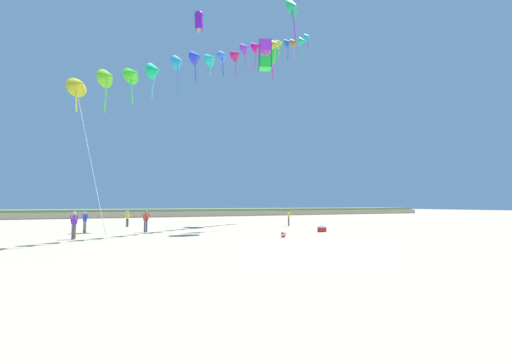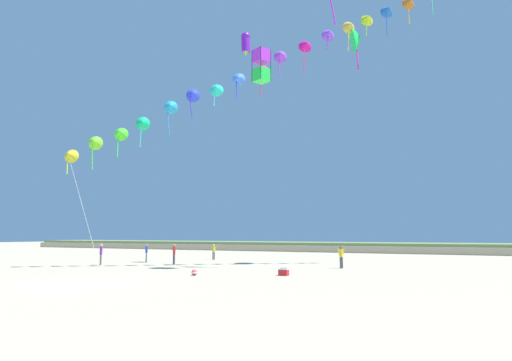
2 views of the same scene
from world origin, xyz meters
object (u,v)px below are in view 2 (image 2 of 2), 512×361
at_px(person_mid_center, 146,251).
at_px(person_far_right, 101,253).
at_px(large_kite_outer_drift, 246,43).
at_px(beach_ball, 194,273).
at_px(person_near_right, 174,253).
at_px(beach_cooler, 284,272).
at_px(person_near_left, 214,251).
at_px(large_kite_mid_trail, 261,66).
at_px(person_far_left, 341,255).
at_px(large_kite_high_solo, 357,38).

bearing_deg(person_mid_center, person_far_right, -95.84).
relative_size(large_kite_outer_drift, beach_ball, 6.20).
bearing_deg(person_near_right, large_kite_outer_drift, 34.59).
relative_size(person_mid_center, beach_ball, 4.52).
relative_size(person_far_right, beach_cooler, 2.96).
bearing_deg(person_near_right, person_near_left, 95.56).
relative_size(person_near_left, beach_ball, 4.21).
relative_size(person_near_left, large_kite_mid_trail, 0.62).
distance_m(person_far_right, beach_ball, 13.11).
bearing_deg(person_near_right, person_far_right, -143.31).
relative_size(person_near_right, large_kite_mid_trail, 0.68).
height_order(large_kite_mid_trail, beach_ball, large_kite_mid_trail).
distance_m(person_far_left, person_far_right, 19.33).
bearing_deg(person_far_right, person_near_left, 69.58).
bearing_deg(person_far_right, person_far_left, 16.07).
bearing_deg(person_far_left, large_kite_high_solo, 83.32).
relative_size(person_mid_center, person_far_right, 0.96).
xyz_separation_m(person_near_left, large_kite_outer_drift, (5.65, -3.86, 18.77)).
height_order(person_far_left, beach_cooler, person_far_left).
xyz_separation_m(person_near_right, large_kite_high_solo, (14.35, 6.14, 18.33)).
bearing_deg(large_kite_outer_drift, person_far_right, -144.37).
xyz_separation_m(person_far_right, large_kite_mid_trail, (13.97, 1.43, 13.93)).
bearing_deg(person_far_left, beach_ball, -122.66).
bearing_deg(person_near_right, large_kite_mid_trail, -12.70).
height_order(large_kite_outer_drift, beach_cooler, large_kite_outer_drift).
relative_size(person_far_left, large_kite_outer_drift, 0.73).
bearing_deg(beach_ball, beach_cooler, 26.52).
xyz_separation_m(person_mid_center, person_far_right, (-0.51, -4.96, 0.04)).
bearing_deg(person_mid_center, person_far_left, 1.24).
distance_m(person_near_right, beach_cooler, 13.64).
bearing_deg(large_kite_high_solo, large_kite_mid_trail, -121.82).
height_order(person_near_left, person_far_right, person_far_right).
relative_size(person_near_left, person_near_right, 0.92).
bearing_deg(beach_cooler, person_far_right, 173.44).
height_order(large_kite_mid_trail, large_kite_outer_drift, large_kite_outer_drift).
relative_size(person_near_left, large_kite_outer_drift, 0.68).
height_order(person_far_right, beach_ball, person_far_right).
bearing_deg(beach_cooler, large_kite_high_solo, 80.74).
bearing_deg(large_kite_mid_trail, beach_cooler, -46.78).
bearing_deg(person_far_right, large_kite_outer_drift, 35.63).
bearing_deg(large_kite_high_solo, beach_cooler, -99.26).
relative_size(person_near_right, person_far_right, 0.97).
relative_size(person_far_left, large_kite_mid_trail, 0.67).
relative_size(person_near_right, person_far_left, 1.01).
height_order(person_near_right, person_mid_center, person_near_right).
bearing_deg(person_near_right, large_kite_high_solo, 23.15).
relative_size(large_kite_high_solo, large_kite_outer_drift, 1.85).
bearing_deg(person_near_left, beach_ball, -61.31).
xyz_separation_m(person_far_right, large_kite_outer_drift, (9.66, 6.92, 18.67)).
distance_m(person_mid_center, large_kite_outer_drift, 20.92).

